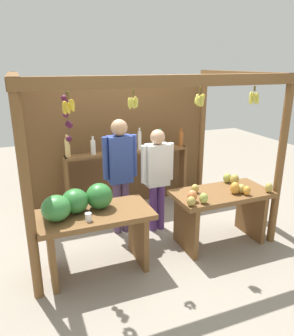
{
  "coord_description": "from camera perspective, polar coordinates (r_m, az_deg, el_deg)",
  "views": [
    {
      "loc": [
        -1.5,
        -3.99,
        2.33
      ],
      "look_at": [
        0.0,
        -0.19,
        1.0
      ],
      "focal_mm": 34.56,
      "sensor_mm": 36.0,
      "label": 1
    }
  ],
  "objects": [
    {
      "name": "ground_plane",
      "position": [
        4.86,
        -0.85,
        -10.59
      ],
      "size": [
        12.0,
        12.0,
        0.0
      ],
      "primitive_type": "plane",
      "color": "gray",
      "rests_on": "ground"
    },
    {
      "name": "market_stall",
      "position": [
        4.78,
        -2.8,
        5.66
      ],
      "size": [
        3.16,
        2.04,
        2.22
      ],
      "color": "brown",
      "rests_on": "ground"
    },
    {
      "name": "fruit_counter_left",
      "position": [
        3.72,
        -10.39,
        -8.48
      ],
      "size": [
        1.28,
        0.64,
        1.03
      ],
      "color": "brown",
      "rests_on": "ground"
    },
    {
      "name": "fruit_counter_right",
      "position": [
        4.38,
        12.93,
        -6.18
      ],
      "size": [
        1.29,
        0.65,
        0.89
      ],
      "color": "brown",
      "rests_on": "ground"
    },
    {
      "name": "bottle_shelf_unit",
      "position": [
        5.19,
        -3.33,
        0.89
      ],
      "size": [
        2.03,
        0.22,
        1.36
      ],
      "color": "brown",
      "rests_on": "ground"
    },
    {
      "name": "vendor_man",
      "position": [
        4.41,
        -4.75,
        0.19
      ],
      "size": [
        0.48,
        0.22,
        1.63
      ],
      "rotation": [
        0.0,
        0.0,
        0.0
      ],
      "color": "#563D60",
      "rests_on": "ground"
    },
    {
      "name": "vendor_woman",
      "position": [
        4.5,
        1.82,
        -0.78
      ],
      "size": [
        0.48,
        0.2,
        1.48
      ],
      "rotation": [
        0.0,
        0.0,
        -0.15
      ],
      "color": "#543278",
      "rests_on": "ground"
    }
  ]
}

